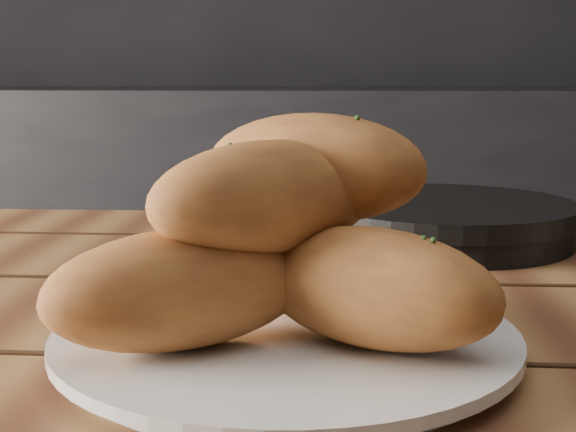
# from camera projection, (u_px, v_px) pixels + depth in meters

# --- Properties ---
(counter) EXTENTS (2.80, 0.60, 0.90)m
(counter) POSITION_uv_depth(u_px,v_px,m) (276.00, 268.00, 2.03)
(counter) COLOR black
(counter) RESTS_ON ground
(table) EXTENTS (1.63, 0.94, 0.75)m
(table) POSITION_uv_depth(u_px,v_px,m) (281.00, 423.00, 0.63)
(table) COLOR brown
(table) RESTS_ON ground
(plate) EXTENTS (0.30, 0.30, 0.02)m
(plate) POSITION_uv_depth(u_px,v_px,m) (286.00, 341.00, 0.53)
(plate) COLOR silver
(plate) RESTS_ON table
(bread_rolls) EXTENTS (0.30, 0.27, 0.14)m
(bread_rolls) POSITION_uv_depth(u_px,v_px,m) (284.00, 239.00, 0.52)
(bread_rolls) COLOR #BD7434
(bread_rolls) RESTS_ON plate
(skillet) EXTENTS (0.42, 0.29, 0.05)m
(skillet) POSITION_uv_depth(u_px,v_px,m) (445.00, 220.00, 0.89)
(skillet) COLOR black
(skillet) RESTS_ON table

